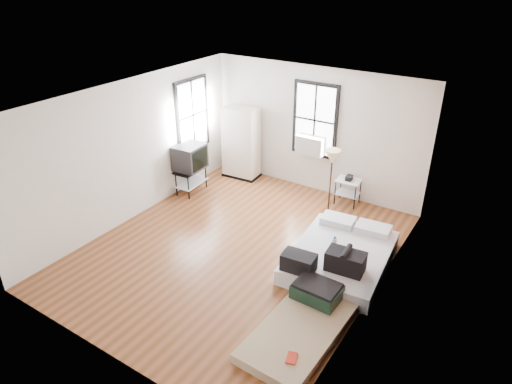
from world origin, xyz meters
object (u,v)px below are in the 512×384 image
Objects in this scene: wardrobe at (241,143)px; tv_stand at (190,159)px; mattress_bare at (304,321)px; floor_lamp at (332,161)px; side_table at (348,185)px; mattress_main at (340,255)px.

wardrobe reaches higher than tv_stand.
floor_lamp is (-1.05, 3.09, 1.14)m from mattress_bare.
tv_stand is (-3.20, -1.38, 0.37)m from side_table.
mattress_bare is 4.88m from tv_stand.
floor_lamp is 1.31× the size of tv_stand.
wardrobe reaches higher than floor_lamp.
tv_stand reaches higher than mattress_main.
floor_lamp is at bearing -97.63° from side_table.
wardrobe is at bearing 136.11° from mattress_bare.
side_table is (-0.94, 3.85, 0.33)m from mattress_bare.
mattress_main is at bearing -70.56° from side_table.
tv_stand is at bearing -168.67° from floor_lamp.
wardrobe is (-3.49, 2.08, 0.66)m from mattress_main.
wardrobe is 2.76m from side_table.
floor_lamp reaches higher than tv_stand.
wardrobe is 1.39m from tv_stand.
mattress_bare is 1.13× the size of wardrobe.
wardrobe is (-3.67, 3.78, 0.73)m from mattress_bare.
floor_lamp is (-0.86, 1.39, 1.08)m from mattress_main.
side_table is at bearing 82.37° from floor_lamp.
tv_stand is (-3.96, 0.77, 0.63)m from mattress_main.
side_table is at bearing -2.51° from wardrobe.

